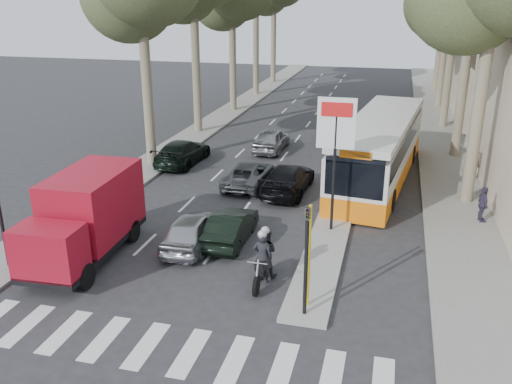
% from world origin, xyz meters
% --- Properties ---
extents(ground, '(120.00, 120.00, 0.00)m').
position_xyz_m(ground, '(0.00, 0.00, 0.00)').
color(ground, '#28282B').
rests_on(ground, ground).
extents(sidewalk_right, '(3.20, 70.00, 0.12)m').
position_xyz_m(sidewalk_right, '(8.60, 25.00, 0.06)').
color(sidewalk_right, gray).
rests_on(sidewalk_right, ground).
extents(median_left, '(2.40, 64.00, 0.12)m').
position_xyz_m(median_left, '(-8.00, 28.00, 0.06)').
color(median_left, gray).
rests_on(median_left, ground).
extents(traffic_island, '(1.50, 26.00, 0.16)m').
position_xyz_m(traffic_island, '(3.25, 11.00, 0.08)').
color(traffic_island, gray).
rests_on(traffic_island, ground).
extents(billboard, '(1.50, 12.10, 5.60)m').
position_xyz_m(billboard, '(3.25, 5.00, 3.70)').
color(billboard, yellow).
rests_on(billboard, ground).
extents(traffic_light_island, '(0.16, 0.41, 3.60)m').
position_xyz_m(traffic_light_island, '(3.25, -1.50, 2.49)').
color(traffic_light_island, black).
rests_on(traffic_light_island, ground).
extents(silver_hatchback, '(1.76, 4.04, 1.36)m').
position_xyz_m(silver_hatchback, '(-1.84, 2.37, 0.68)').
color(silver_hatchback, '#AEB0B7').
rests_on(silver_hatchback, ground).
extents(dark_hatchback, '(1.36, 3.85, 1.27)m').
position_xyz_m(dark_hatchback, '(-0.50, 3.13, 0.63)').
color(dark_hatchback, black).
rests_on(dark_hatchback, ground).
extents(queue_car_a, '(2.04, 4.38, 1.21)m').
position_xyz_m(queue_car_a, '(-1.56, 9.79, 0.61)').
color(queue_car_a, '#484C50').
rests_on(queue_car_a, ground).
extents(queue_car_b, '(2.16, 4.94, 1.41)m').
position_xyz_m(queue_car_b, '(0.55, 9.31, 0.71)').
color(queue_car_b, black).
rests_on(queue_car_b, ground).
extents(queue_car_c, '(1.81, 4.27, 1.44)m').
position_xyz_m(queue_car_c, '(-1.96, 16.53, 0.72)').
color(queue_car_c, '#94969B').
rests_on(queue_car_c, ground).
extents(queue_car_d, '(1.68, 4.26, 1.38)m').
position_xyz_m(queue_car_d, '(1.36, 20.65, 0.69)').
color(queue_car_d, '#4A4C52').
rests_on(queue_car_d, ground).
extents(queue_car_e, '(2.14, 4.91, 1.41)m').
position_xyz_m(queue_car_e, '(-6.30, 12.52, 0.70)').
color(queue_car_e, black).
rests_on(queue_car_e, ground).
extents(red_truck, '(2.49, 6.00, 3.16)m').
position_xyz_m(red_truck, '(-5.22, 0.54, 1.67)').
color(red_truck, black).
rests_on(red_truck, ground).
extents(city_bus, '(4.39, 13.16, 3.40)m').
position_xyz_m(city_bus, '(4.80, 12.30, 1.79)').
color(city_bus, orange).
rests_on(city_bus, ground).
extents(motorcycle, '(0.84, 2.33, 1.98)m').
position_xyz_m(motorcycle, '(1.50, 0.45, 0.90)').
color(motorcycle, black).
rests_on(motorcycle, ground).
extents(pedestrian_near, '(0.63, 0.99, 1.56)m').
position_xyz_m(pedestrian_near, '(9.36, 7.51, 0.90)').
color(pedestrian_near, '#3C344E').
rests_on(pedestrian_near, sidewalk_right).
extents(pedestrian_far, '(1.14, 1.07, 1.68)m').
position_xyz_m(pedestrian_far, '(9.54, 13.38, 0.96)').
color(pedestrian_far, '#625749').
rests_on(pedestrian_far, sidewalk_right).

